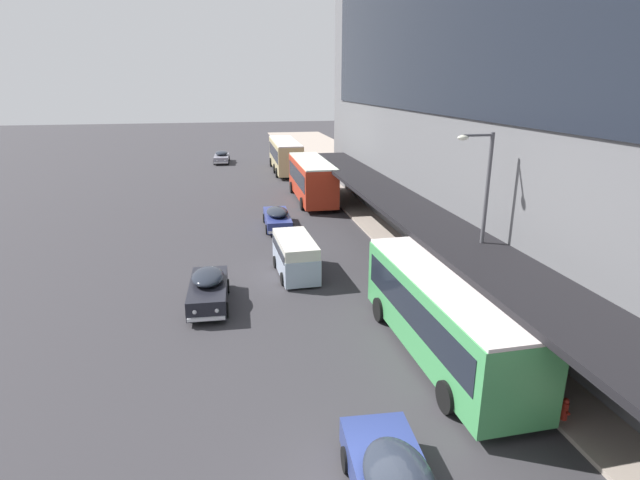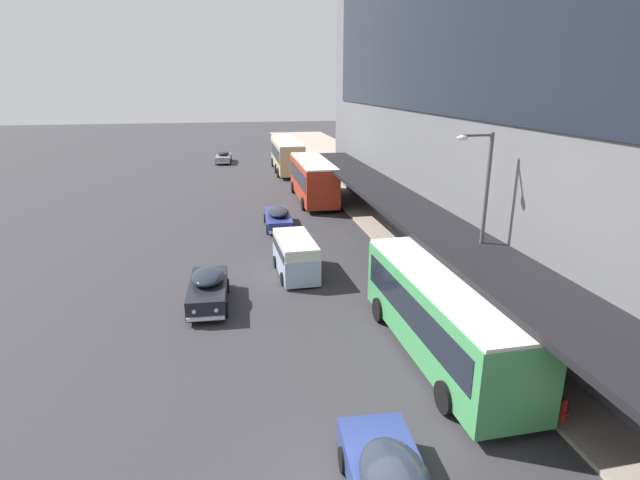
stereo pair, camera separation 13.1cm
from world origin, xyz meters
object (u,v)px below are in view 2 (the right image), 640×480
object	(u,v)px
transit_bus_kerbside_rear	(287,154)
vw_van	(295,254)
sedan_far_back	(278,218)
street_lamp	(480,215)
sedan_oncoming_rear	(208,288)
transit_bus_kerbside_far	(313,178)
pedestrian_at_kerb	(542,327)
sedan_trailing_mid	(223,157)
transit_bus_kerbside_front	(443,312)
fire_hydrant	(563,410)

from	to	relation	value
transit_bus_kerbside_rear	vw_van	world-z (taller)	transit_bus_kerbside_rear
sedan_far_back	street_lamp	distance (m)	17.02
sedan_oncoming_rear	sedan_far_back	distance (m)	12.55
transit_bus_kerbside_far	pedestrian_at_kerb	world-z (taller)	transit_bus_kerbside_far
vw_van	sedan_oncoming_rear	bearing A→B (deg)	-145.08
pedestrian_at_kerb	street_lamp	distance (m)	4.77
sedan_oncoming_rear	sedan_trailing_mid	world-z (taller)	sedan_oncoming_rear
transit_bus_kerbside_front	transit_bus_kerbside_far	world-z (taller)	transit_bus_kerbside_far
sedan_trailing_mid	fire_hydrant	bearing A→B (deg)	-79.83
street_lamp	sedan_far_back	bearing A→B (deg)	112.97
transit_bus_kerbside_rear	vw_van	distance (m)	31.23
street_lamp	fire_hydrant	bearing A→B (deg)	-95.01
transit_bus_kerbside_rear	transit_bus_kerbside_far	bearing A→B (deg)	-88.63
pedestrian_at_kerb	street_lamp	bearing A→B (deg)	107.24
sedan_far_back	fire_hydrant	xyz separation A→B (m)	(5.87, -22.10, -0.22)
vw_van	transit_bus_kerbside_front	bearing A→B (deg)	-66.60
transit_bus_kerbside_front	fire_hydrant	distance (m)	4.78
transit_bus_kerbside_far	vw_van	xyz separation A→B (m)	(-3.83, -16.38, -0.85)
pedestrian_at_kerb	fire_hydrant	distance (m)	3.98
transit_bus_kerbside_front	vw_van	distance (m)	10.05
pedestrian_at_kerb	fire_hydrant	bearing A→B (deg)	-114.26
transit_bus_kerbside_front	sedan_trailing_mid	distance (m)	48.67
transit_bus_kerbside_far	street_lamp	size ratio (longest dim) A/B	1.33
sedan_trailing_mid	street_lamp	xyz separation A→B (m)	(9.98, -45.42, 3.80)
vw_van	street_lamp	distance (m)	9.85
fire_hydrant	transit_bus_kerbside_far	bearing A→B (deg)	94.04
transit_bus_kerbside_rear	pedestrian_at_kerb	world-z (taller)	transit_bus_kerbside_rear
pedestrian_at_kerb	fire_hydrant	xyz separation A→B (m)	(-1.61, -3.57, -0.69)
sedan_trailing_mid	sedan_far_back	bearing A→B (deg)	-83.37
transit_bus_kerbside_rear	sedan_far_back	distance (m)	22.59
sedan_oncoming_rear	vw_van	world-z (taller)	vw_van
vw_van	pedestrian_at_kerb	xyz separation A→B (m)	(7.54, -9.80, 0.08)
sedan_oncoming_rear	street_lamp	world-z (taller)	street_lamp
sedan_trailing_mid	pedestrian_at_kerb	xyz separation A→B (m)	(10.99, -48.68, 0.46)
transit_bus_kerbside_rear	transit_bus_kerbside_far	xyz separation A→B (m)	(0.35, -14.65, -0.01)
vw_van	transit_bus_kerbside_far	bearing A→B (deg)	76.84
transit_bus_kerbside_rear	sedan_far_back	xyz separation A→B (m)	(-3.42, -22.29, -1.24)
sedan_far_back	pedestrian_at_kerb	bearing A→B (deg)	-68.00
sedan_far_back	transit_bus_kerbside_front	bearing A→B (deg)	-77.66
sedan_trailing_mid	sedan_far_back	xyz separation A→B (m)	(3.50, -30.15, -0.01)
transit_bus_kerbside_front	transit_bus_kerbside_rear	bearing A→B (deg)	90.71
transit_bus_kerbside_rear	transit_bus_kerbside_far	world-z (taller)	transit_bus_kerbside_rear
transit_bus_kerbside_rear	sedan_trailing_mid	xyz separation A→B (m)	(-6.93, 7.86, -1.24)
sedan_oncoming_rear	sedan_far_back	world-z (taller)	sedan_oncoming_rear
transit_bus_kerbside_far	vw_van	size ratio (longest dim) A/B	2.18
pedestrian_at_kerb	street_lamp	xyz separation A→B (m)	(-1.01, 3.26, 3.34)
transit_bus_kerbside_front	sedan_oncoming_rear	size ratio (longest dim) A/B	2.14
sedan_trailing_mid	sedan_far_back	distance (m)	30.36
transit_bus_kerbside_far	street_lamp	world-z (taller)	street_lamp
transit_bus_kerbside_rear	sedan_far_back	world-z (taller)	transit_bus_kerbside_rear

